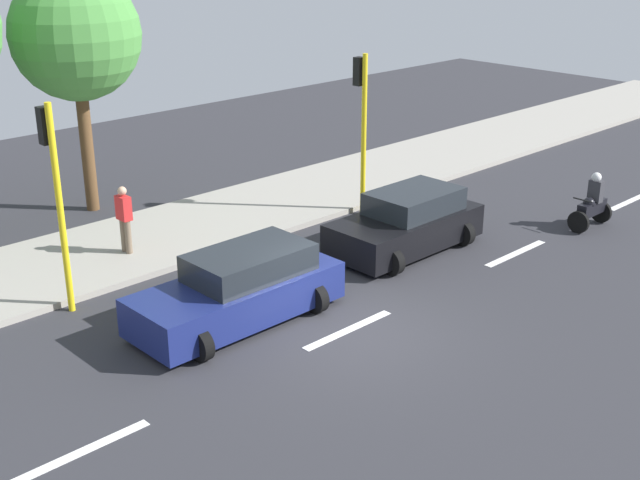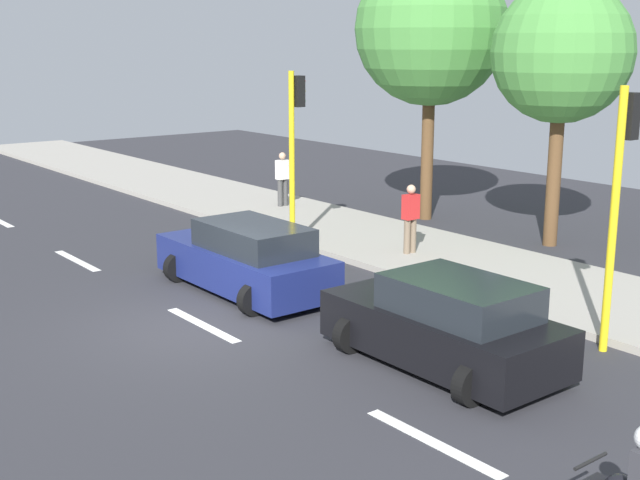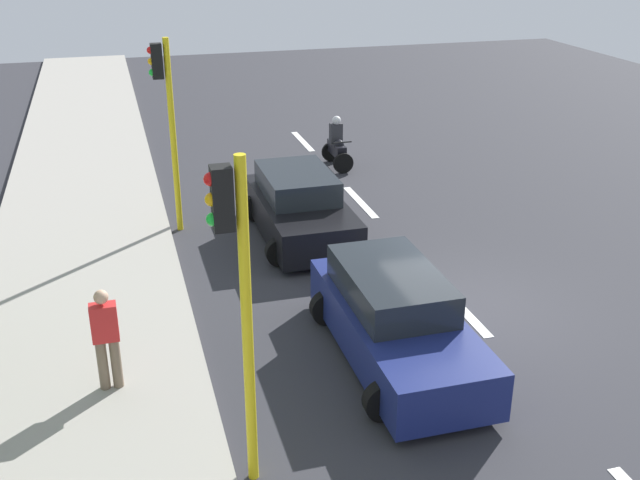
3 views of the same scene
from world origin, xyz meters
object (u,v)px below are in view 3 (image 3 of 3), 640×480
car_black (300,208)px  traffic_light_corner (167,109)px  traffic_light_midblock (237,282)px  pedestrian_by_tree (106,336)px  car_dark_blue (396,320)px  motorcycle (337,146)px

car_black → traffic_light_corner: bearing=-23.5°
traffic_light_midblock → pedestrian_by_tree: bearing=-55.9°
car_black → traffic_light_midblock: (2.76, 7.84, 2.22)m
car_dark_blue → traffic_light_corner: size_ratio=1.01×
pedestrian_by_tree → traffic_light_corner: (-1.66, -6.58, 1.87)m
motorcycle → traffic_light_corner: bearing=35.5°
car_dark_blue → motorcycle: 10.60m
car_black → motorcycle: size_ratio=2.69×
car_dark_blue → traffic_light_midblock: 4.38m
motorcycle → pedestrian_by_tree: (6.80, 10.24, 0.42)m
traffic_light_corner → pedestrian_by_tree: bearing=75.8°
traffic_light_corner → traffic_light_midblock: size_ratio=1.00×
pedestrian_by_tree → car_dark_blue: bearing=178.2°
pedestrian_by_tree → traffic_light_midblock: size_ratio=0.38×
car_dark_blue → traffic_light_corner: bearing=-66.0°
car_black → traffic_light_midblock: traffic_light_midblock is taller
car_black → car_dark_blue: size_ratio=0.91×
car_dark_blue → traffic_light_midblock: (2.99, 2.31, 2.22)m
car_dark_blue → traffic_light_midblock: bearing=37.6°
pedestrian_by_tree → traffic_light_midblock: 3.51m
motorcycle → traffic_light_corner: (5.14, 3.66, 2.29)m
car_dark_blue → pedestrian_by_tree: size_ratio=2.69×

